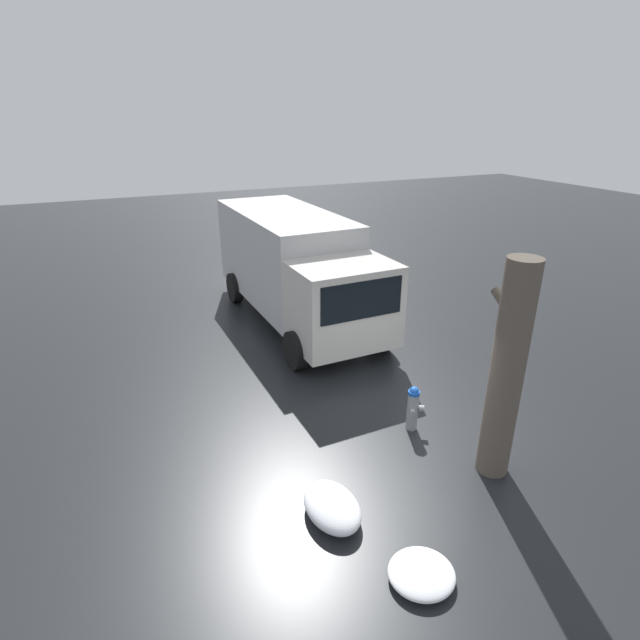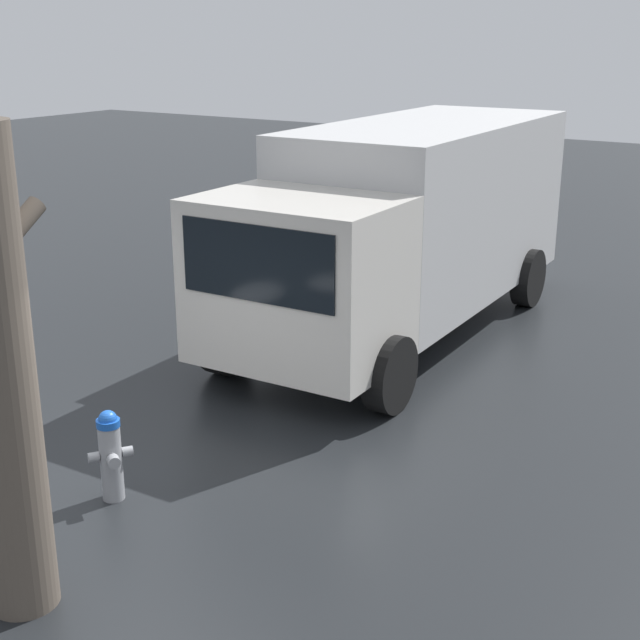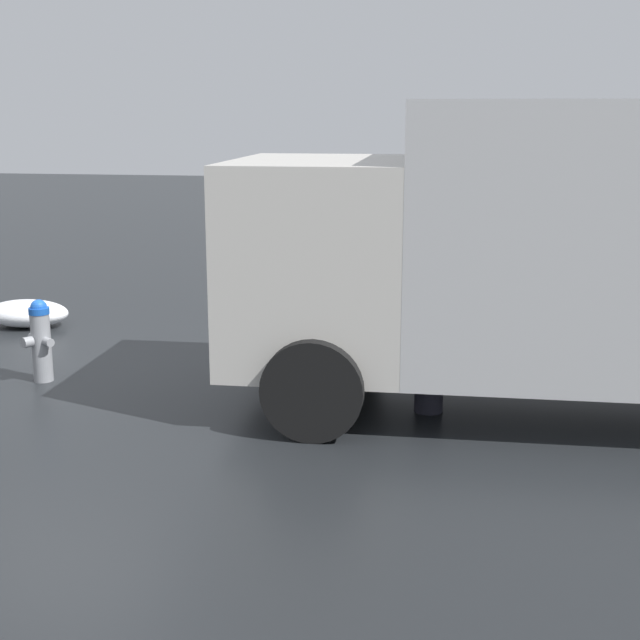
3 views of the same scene
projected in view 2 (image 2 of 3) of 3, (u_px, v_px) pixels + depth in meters
The scene contains 5 objects.
ground_plane at pixel (114, 498), 8.26m from camera, with size 60.00×60.00×0.00m, color black.
fire_hydrant at pixel (111, 454), 8.12m from camera, with size 0.38×0.35×0.88m.
tree_trunk at pixel (0, 380), 6.21m from camera, with size 0.78×0.51×3.60m.
delivery_truck at pixel (407, 221), 12.43m from camera, with size 7.08×2.70×2.89m.
pedestrian at pixel (363, 294), 11.07m from camera, with size 0.40×0.40×1.84m.
Camera 2 is at (-5.17, -5.54, 4.15)m, focal length 50.00 mm.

